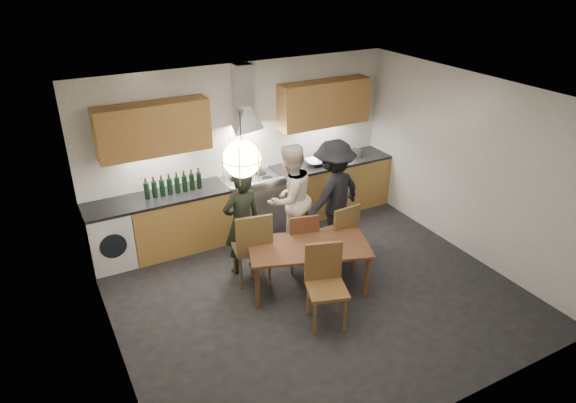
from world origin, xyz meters
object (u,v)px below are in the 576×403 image
dining_table (309,251)px  chair_back_left (253,244)px  person_mid (290,199)px  person_right (333,194)px  chair_front (325,279)px  stock_pot (355,153)px  person_left (242,222)px  wine_bottles (173,183)px  mixing_bowl (316,162)px

dining_table → chair_back_left: bearing=161.2°
person_mid → person_right: size_ratio=0.99×
chair_front → stock_pot: 3.24m
chair_back_left → person_left: 0.38m
chair_back_left → wine_bottles: size_ratio=1.26×
person_mid → person_right: (0.63, -0.19, 0.01)m
chair_front → chair_back_left: bearing=129.5°
mixing_bowl → dining_table: bearing=-123.2°
chair_front → mixing_bowl: 2.80m
person_mid → stock_pot: bearing=-172.4°
person_mid → wine_bottles: bearing=-46.7°
chair_back_left → person_left: bearing=-80.5°
dining_table → chair_front: chair_front is taller
person_mid → stock_pot: (1.69, 0.78, 0.14)m
chair_back_left → person_mid: 1.04m
person_right → mixing_bowl: 1.02m
mixing_bowl → wine_bottles: size_ratio=0.40×
dining_table → mixing_bowl: 2.19m
chair_front → person_left: (-0.43, 1.43, 0.19)m
person_right → wine_bottles: 2.33m
stock_pot → wine_bottles: (-3.15, 0.04, 0.09)m
mixing_bowl → wine_bottles: wine_bottles is taller
chair_front → person_mid: 1.72m
chair_back_left → stock_pot: 2.90m
dining_table → stock_pot: bearing=61.9°
person_right → chair_back_left: bearing=-2.5°
chair_front → person_right: 1.82m
chair_front → person_left: bearing=124.4°
chair_back_left → person_mid: person_mid is taller
chair_front → dining_table: bearing=94.8°
dining_table → person_mid: person_mid is taller
person_mid → stock_pot: 1.87m
person_mid → mixing_bowl: size_ratio=4.94×
person_left → stock_pot: size_ratio=8.48×
dining_table → chair_back_left: (-0.58, 0.46, 0.03)m
stock_pot → chair_back_left: bearing=-152.2°
chair_front → person_mid: size_ratio=0.60×
person_right → chair_front: bearing=37.8°
dining_table → wine_bottles: 2.24m
chair_back_left → chair_front: chair_back_left is taller
person_right → stock_pot: 1.44m
chair_front → person_left: size_ratio=0.66×
dining_table → chair_front: 0.65m
person_left → person_mid: bearing=-170.7°
dining_table → person_right: person_right is taller
chair_back_left → stock_pot: bearing=-141.7°
person_mid → person_left: bearing=-3.2°
chair_back_left → person_right: bearing=-155.3°
mixing_bowl → person_mid: bearing=-139.0°
dining_table → person_right: bearing=62.0°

